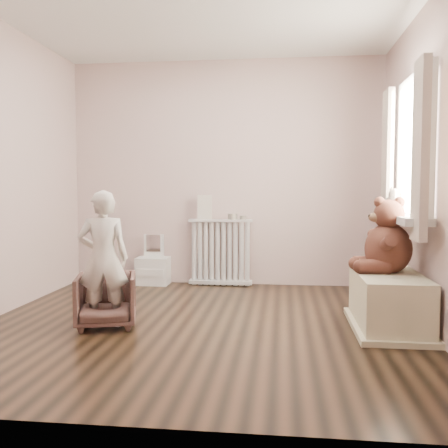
# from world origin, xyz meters

# --- Properties ---
(floor) EXTENTS (3.60, 3.60, 0.01)m
(floor) POSITION_xyz_m (0.00, 0.00, 0.00)
(floor) COLOR black
(floor) RESTS_ON ground
(ceiling) EXTENTS (3.60, 3.60, 0.01)m
(ceiling) POSITION_xyz_m (0.00, 0.00, 2.60)
(ceiling) COLOR white
(ceiling) RESTS_ON ground
(back_wall) EXTENTS (3.60, 0.02, 2.60)m
(back_wall) POSITION_xyz_m (0.00, 1.80, 1.30)
(back_wall) COLOR beige
(back_wall) RESTS_ON ground
(front_wall) EXTENTS (3.60, 0.02, 2.60)m
(front_wall) POSITION_xyz_m (0.00, -1.80, 1.30)
(front_wall) COLOR beige
(front_wall) RESTS_ON ground
(right_wall) EXTENTS (0.02, 3.60, 2.60)m
(right_wall) POSITION_xyz_m (1.80, 0.00, 1.30)
(right_wall) COLOR beige
(right_wall) RESTS_ON ground
(window) EXTENTS (0.03, 0.90, 1.10)m
(window) POSITION_xyz_m (1.76, 0.30, 1.45)
(window) COLOR white
(window) RESTS_ON right_wall
(window_sill) EXTENTS (0.22, 1.10, 0.06)m
(window_sill) POSITION_xyz_m (1.67, 0.30, 0.87)
(window_sill) COLOR silver
(window_sill) RESTS_ON right_wall
(curtain_left) EXTENTS (0.06, 0.26, 1.30)m
(curtain_left) POSITION_xyz_m (1.65, -0.27, 1.39)
(curtain_left) COLOR beige
(curtain_left) RESTS_ON right_wall
(curtain_right) EXTENTS (0.06, 0.26, 1.30)m
(curtain_right) POSITION_xyz_m (1.65, 0.87, 1.39)
(curtain_right) COLOR beige
(curtain_right) RESTS_ON right_wall
(radiator) EXTENTS (0.73, 0.14, 0.77)m
(radiator) POSITION_xyz_m (-0.04, 1.68, 0.39)
(radiator) COLOR silver
(radiator) RESTS_ON floor
(paper_doll) EXTENTS (0.17, 0.01, 0.28)m
(paper_doll) POSITION_xyz_m (-0.22, 1.68, 0.91)
(paper_doll) COLOR beige
(paper_doll) RESTS_ON radiator
(tin_a) EXTENTS (0.11, 0.11, 0.06)m
(tin_a) POSITION_xyz_m (0.10, 1.68, 0.80)
(tin_a) COLOR #A59E8C
(tin_a) RESTS_ON radiator
(tin_b) EXTENTS (0.08, 0.08, 0.04)m
(tin_b) POSITION_xyz_m (0.22, 1.68, 0.79)
(tin_b) COLOR #A59E8C
(tin_b) RESTS_ON radiator
(toy_vanity) EXTENTS (0.37, 0.26, 0.58)m
(toy_vanity) POSITION_xyz_m (-0.83, 1.65, 0.28)
(toy_vanity) COLOR silver
(toy_vanity) RESTS_ON floor
(armchair) EXTENTS (0.57, 0.58, 0.43)m
(armchair) POSITION_xyz_m (-0.74, -0.15, 0.22)
(armchair) COLOR brown
(armchair) RESTS_ON floor
(child) EXTENTS (0.45, 0.36, 1.08)m
(child) POSITION_xyz_m (-0.74, -0.20, 0.56)
(child) COLOR silver
(child) RESTS_ON armchair
(toy_bench) EXTENTS (0.50, 0.94, 0.44)m
(toy_bench) POSITION_xyz_m (1.52, 0.04, 0.20)
(toy_bench) COLOR beige
(toy_bench) RESTS_ON floor
(teddy_bear) EXTENTS (0.51, 0.41, 0.60)m
(teddy_bear) POSITION_xyz_m (1.53, 0.14, 0.67)
(teddy_bear) COLOR #3E1E16
(teddy_bear) RESTS_ON toy_bench
(plush_cat) EXTENTS (0.22, 0.30, 0.22)m
(plush_cat) POSITION_xyz_m (1.66, 0.66, 1.00)
(plush_cat) COLOR slate
(plush_cat) RESTS_ON window_sill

